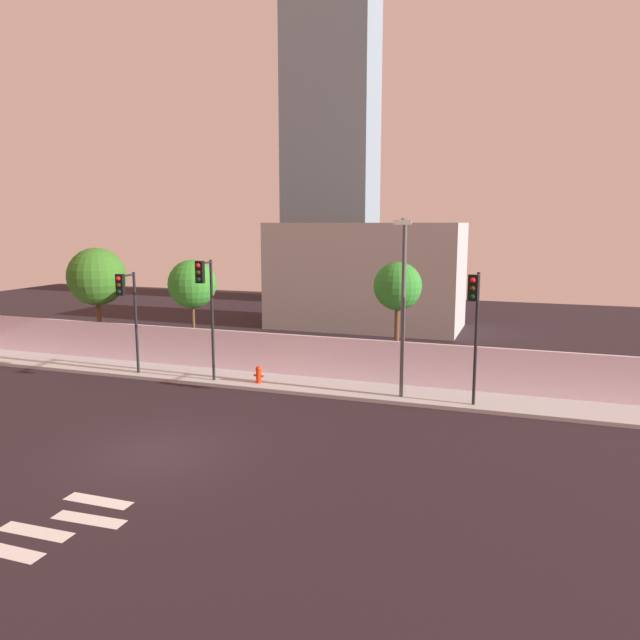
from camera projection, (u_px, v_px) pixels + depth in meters
ground_plane at (157, 452)px, 18.11m from camera, size 80.00×80.00×0.00m
sidewalk at (269, 382)px, 25.74m from camera, size 36.00×2.40×0.15m
perimeter_wall at (280, 354)px, 26.79m from camera, size 36.00×0.18×1.80m
crosswalk_marking at (59, 525)px, 13.74m from camera, size 2.55×3.00×0.01m
traffic_light_left at (474, 311)px, 21.22m from camera, size 0.35×1.41×4.90m
traffic_light_center at (127, 301)px, 26.00m from camera, size 0.35×1.33×4.52m
traffic_light_right at (206, 295)px, 24.86m from camera, size 0.35×1.10×5.13m
street_lamp_curbside at (403, 293)px, 22.47m from camera, size 0.71×2.27×6.81m
fire_hydrant at (259, 374)px, 25.29m from camera, size 0.44×0.26×0.73m
roadside_tree_leftmost at (97, 277)px, 30.49m from camera, size 2.91×2.91×5.57m
roadside_tree_midleft at (192, 284)px, 28.73m from camera, size 2.31×2.31×5.07m
roadside_tree_midright at (398, 287)px, 25.48m from camera, size 2.05×2.05×5.18m
low_building_distant at (366, 275)px, 39.40m from camera, size 12.26×6.00×6.80m
tower_on_skyline at (331, 119)px, 50.75m from camera, size 7.46×5.00×30.90m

